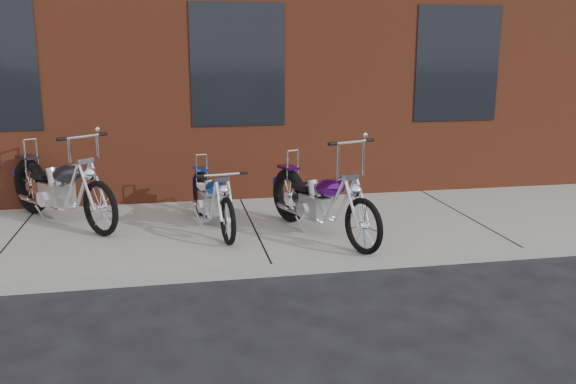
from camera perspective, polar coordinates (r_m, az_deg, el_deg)
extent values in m
plane|color=black|center=(6.72, -1.53, -7.96)|extent=(120.00, 120.00, 0.00)
cube|color=#969696|center=(8.10, -3.27, -3.69)|extent=(22.00, 3.00, 0.15)
torus|color=black|center=(8.06, 0.68, -0.53)|extent=(0.39, 0.73, 0.73)
torus|color=black|center=(6.84, 7.85, -3.49)|extent=(0.30, 0.64, 0.65)
cube|color=#B6B6B6|center=(7.55, 3.32, -1.59)|extent=(0.41, 0.48, 0.30)
ellipsoid|color=#550E75|center=(7.25, 4.63, 0.16)|extent=(0.44, 0.61, 0.31)
cube|color=black|center=(7.71, 2.22, 0.28)|extent=(0.33, 0.35, 0.06)
cylinder|color=white|center=(6.86, 7.25, -1.12)|extent=(0.14, 0.29, 0.54)
cylinder|color=white|center=(6.83, 6.74, 4.54)|extent=(0.53, 0.23, 0.03)
cylinder|color=white|center=(7.91, 1.00, 2.05)|extent=(0.03, 0.03, 0.48)
cylinder|color=white|center=(7.82, 3.10, -2.05)|extent=(0.37, 0.86, 0.05)
torus|color=black|center=(8.45, -7.92, -0.29)|extent=(0.23, 0.66, 0.64)
torus|color=black|center=(7.14, -5.38, -3.00)|extent=(0.16, 0.58, 0.58)
cube|color=#B6B6B6|center=(7.91, -6.99, -1.26)|extent=(0.31, 0.40, 0.27)
ellipsoid|color=blue|center=(7.62, -6.59, 0.19)|extent=(0.31, 0.52, 0.27)
cube|color=beige|center=(8.09, -7.42, 0.35)|extent=(0.25, 0.28, 0.05)
cylinder|color=white|center=(7.19, -5.66, -0.97)|extent=(0.08, 0.26, 0.48)
cylinder|color=white|center=(7.23, -5.94, 1.45)|extent=(0.49, 0.11, 0.03)
cylinder|color=white|center=(8.31, -7.88, 1.88)|extent=(0.02, 0.02, 0.43)
cylinder|color=white|center=(8.15, -6.56, -1.66)|extent=(0.18, 0.80, 0.04)
torus|color=black|center=(9.21, -22.45, 0.38)|extent=(0.61, 0.70, 0.78)
torus|color=black|center=(7.77, -16.50, -1.68)|extent=(0.51, 0.60, 0.71)
cube|color=#B6B6B6|center=(8.61, -20.27, -0.35)|extent=(0.51, 0.53, 0.33)
ellipsoid|color=#24212C|center=(8.28, -19.38, 1.46)|extent=(0.60, 0.64, 0.33)
cube|color=black|center=(8.81, -21.30, 1.31)|extent=(0.40, 0.40, 0.07)
cylinder|color=white|center=(7.82, -17.19, 0.52)|extent=(0.23, 0.27, 0.59)
cylinder|color=white|center=(7.83, -18.03, 4.88)|extent=(0.49, 0.40, 0.03)
cylinder|color=white|center=(9.06, -22.42, 2.85)|extent=(0.03, 0.03, 0.52)
cylinder|color=white|center=(8.91, -20.24, -0.85)|extent=(0.66, 0.79, 0.05)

